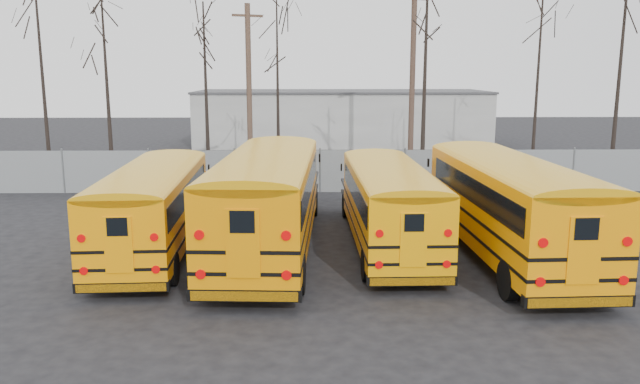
{
  "coord_description": "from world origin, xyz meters",
  "views": [
    {
      "loc": [
        -0.51,
        -16.93,
        5.66
      ],
      "look_at": [
        -0.14,
        3.84,
        1.6
      ],
      "focal_mm": 35.0,
      "sensor_mm": 36.0,
      "label": 1
    }
  ],
  "objects_px": {
    "bus_a": "(154,201)",
    "utility_pole_left": "(249,92)",
    "bus_b": "(268,193)",
    "bus_c": "(388,198)",
    "bus_d": "(507,198)",
    "utility_pole_right": "(412,77)"
  },
  "relations": [
    {
      "from": "bus_a",
      "to": "utility_pole_left",
      "type": "bearing_deg",
      "value": 79.7
    },
    {
      "from": "bus_b",
      "to": "utility_pole_left",
      "type": "relative_size",
      "value": 1.32
    },
    {
      "from": "bus_b",
      "to": "utility_pole_left",
      "type": "height_order",
      "value": "utility_pole_left"
    },
    {
      "from": "bus_c",
      "to": "bus_d",
      "type": "height_order",
      "value": "bus_d"
    },
    {
      "from": "bus_b",
      "to": "utility_pole_left",
      "type": "xyz_separation_m",
      "value": [
        -1.78,
        13.28,
        2.68
      ]
    },
    {
      "from": "bus_a",
      "to": "bus_b",
      "type": "relative_size",
      "value": 0.86
    },
    {
      "from": "utility_pole_left",
      "to": "utility_pole_right",
      "type": "xyz_separation_m",
      "value": [
        9.03,
        4.1,
        0.71
      ]
    },
    {
      "from": "bus_a",
      "to": "bus_b",
      "type": "distance_m",
      "value": 3.57
    },
    {
      "from": "bus_d",
      "to": "utility_pole_right",
      "type": "relative_size",
      "value": 1.1
    },
    {
      "from": "utility_pole_left",
      "to": "bus_b",
      "type": "bearing_deg",
      "value": -104.09
    },
    {
      "from": "bus_c",
      "to": "utility_pole_right",
      "type": "height_order",
      "value": "utility_pole_right"
    },
    {
      "from": "bus_d",
      "to": "utility_pole_right",
      "type": "bearing_deg",
      "value": 87.91
    },
    {
      "from": "bus_a",
      "to": "utility_pole_right",
      "type": "xyz_separation_m",
      "value": [
        10.81,
        17.28,
        3.65
      ]
    },
    {
      "from": "bus_a",
      "to": "bus_c",
      "type": "bearing_deg",
      "value": -0.14
    },
    {
      "from": "bus_d",
      "to": "utility_pole_left",
      "type": "xyz_separation_m",
      "value": [
        -9.05,
        13.94,
        2.75
      ]
    },
    {
      "from": "bus_d",
      "to": "utility_pole_left",
      "type": "bearing_deg",
      "value": 120.85
    },
    {
      "from": "bus_d",
      "to": "utility_pole_left",
      "type": "relative_size",
      "value": 1.27
    },
    {
      "from": "bus_c",
      "to": "utility_pole_right",
      "type": "bearing_deg",
      "value": 77.56
    },
    {
      "from": "bus_d",
      "to": "utility_pole_right",
      "type": "xyz_separation_m",
      "value": [
        -0.02,
        18.04,
        3.46
      ]
    },
    {
      "from": "bus_c",
      "to": "bus_a",
      "type": "bearing_deg",
      "value": -178.5
    },
    {
      "from": "bus_a",
      "to": "utility_pole_right",
      "type": "relative_size",
      "value": 0.99
    },
    {
      "from": "bus_a",
      "to": "bus_c",
      "type": "distance_m",
      "value": 7.37
    }
  ]
}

